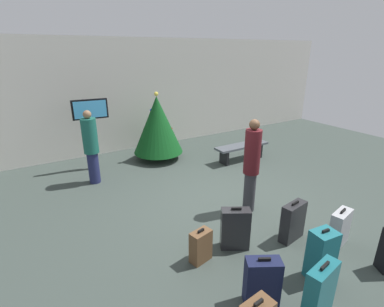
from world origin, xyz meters
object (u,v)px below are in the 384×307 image
holiday_tree (157,125)px  suitcase_6 (319,294)px  flight_info_kiosk (91,121)px  traveller_0 (91,146)px  suitcase_7 (293,222)px  waiting_bench (242,148)px  suitcase_0 (262,282)px  suitcase_2 (340,228)px  traveller_1 (252,164)px  suitcase_1 (235,229)px  suitcase_4 (201,246)px  suitcase_3 (321,255)px

holiday_tree → suitcase_6: bearing=-96.8°
flight_info_kiosk → traveller_0: 1.00m
traveller_0 → suitcase_7: bearing=-60.0°
waiting_bench → suitcase_6: 5.40m
suitcase_0 → suitcase_7: size_ratio=0.97×
traveller_0 → suitcase_6: (1.34, -5.34, -0.56)m
flight_info_kiosk → waiting_bench: (3.85, -1.59, -0.98)m
suitcase_2 → suitcase_7: size_ratio=0.92×
traveller_0 → traveller_1: traveller_1 is taller
suitcase_1 → suitcase_4: 0.66m
flight_info_kiosk → suitcase_6: flight_info_kiosk is taller
suitcase_3 → suitcase_6: (-0.65, -0.44, 0.02)m
flight_info_kiosk → suitcase_7: flight_info_kiosk is taller
waiting_bench → traveller_0: bearing=170.2°
suitcase_0 → suitcase_4: (-0.23, 1.07, -0.07)m
traveller_0 → suitcase_1: traveller_0 is taller
suitcase_3 → suitcase_6: bearing=-146.0°
waiting_bench → suitcase_1: suitcase_1 is taller
flight_info_kiosk → suitcase_6: 6.39m
flight_info_kiosk → waiting_bench: 4.28m
holiday_tree → suitcase_1: holiday_tree is taller
holiday_tree → suitcase_2: (0.85, -5.28, -0.74)m
traveller_1 → suitcase_6: 2.67m
holiday_tree → suitcase_3: holiday_tree is taller
suitcase_6 → traveller_0: bearing=104.0°
traveller_1 → suitcase_0: 2.43m
holiday_tree → suitcase_2: 5.40m
waiting_bench → suitcase_4: 4.54m
suitcase_1 → suitcase_6: bearing=-91.3°
suitcase_2 → suitcase_6: 1.74m
suitcase_2 → suitcase_7: suitcase_7 is taller
suitcase_6 → suitcase_3: bearing=34.0°
suitcase_0 → suitcase_6: suitcase_6 is taller
suitcase_3 → suitcase_7: suitcase_3 is taller
traveller_0 → suitcase_6: 5.53m
holiday_tree → traveller_1: bearing=-84.9°
holiday_tree → suitcase_0: bearing=-101.4°
suitcase_1 → traveller_1: bearing=38.0°
holiday_tree → suitcase_0: 5.64m
holiday_tree → suitcase_7: bearing=-86.4°
suitcase_2 → suitcase_7: (-0.55, 0.51, 0.03)m
suitcase_0 → suitcase_4: bearing=102.3°
suitcase_3 → suitcase_0: bearing=174.5°
suitcase_6 → suitcase_4: bearing=111.0°
holiday_tree → suitcase_1: bearing=-98.7°
suitcase_4 → flight_info_kiosk: bearing=95.7°
suitcase_0 → waiting_bench: bearing=52.4°
waiting_bench → suitcase_6: bearing=-120.9°
holiday_tree → traveller_0: holiday_tree is taller
holiday_tree → suitcase_0: holiday_tree is taller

